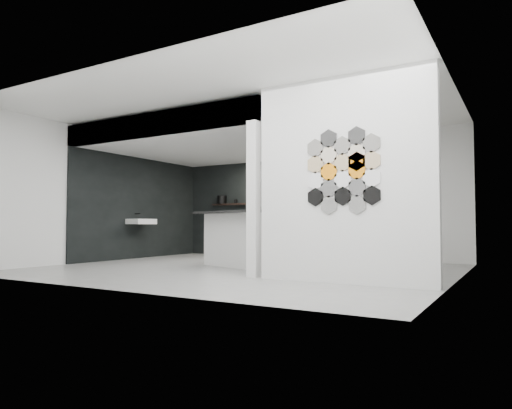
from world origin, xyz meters
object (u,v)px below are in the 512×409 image
(kitchen_island, at_px, (243,238))
(glass_bowl, at_px, (312,199))
(glass_vase, at_px, (314,198))
(stockpot, at_px, (222,200))
(bottle_dark, at_px, (251,199))
(wall_basin, at_px, (141,222))
(kettle, at_px, (299,198))
(partition_panel, at_px, (343,179))
(utensil_cup, at_px, (236,201))

(kitchen_island, distance_m, glass_bowl, 2.70)
(kitchen_island, xyz_separation_m, glass_vase, (0.33, 2.55, 0.86))
(stockpot, bearing_deg, bottle_dark, 0.00)
(kitchen_island, relative_size, bottle_dark, 12.08)
(glass_vase, bearing_deg, wall_basin, -148.65)
(kettle, relative_size, glass_vase, 1.29)
(kettle, xyz_separation_m, glass_vase, (0.37, 0.00, -0.01))
(partition_panel, relative_size, kettle, 16.04)
(bottle_dark, bearing_deg, wall_basin, -129.47)
(kettle, height_order, bottle_dark, bottle_dark)
(partition_panel, relative_size, kitchen_island, 1.31)
(partition_panel, distance_m, glass_bowl, 4.41)
(kettle, bearing_deg, glass_vase, 2.94)
(stockpot, relative_size, glass_vase, 1.86)
(kettle, height_order, glass_bowl, kettle)
(stockpot, xyz_separation_m, glass_vase, (2.59, 0.00, -0.04))
(wall_basin, xyz_separation_m, stockpot, (0.80, 2.07, 0.57))
(wall_basin, relative_size, glass_bowl, 4.92)
(bottle_dark, bearing_deg, kettle, 0.00)
(kitchen_island, relative_size, kettle, 12.20)
(partition_panel, height_order, glass_vase, partition_panel)
(partition_panel, relative_size, glass_bowl, 22.98)
(glass_bowl, distance_m, utensil_cup, 2.12)
(glass_vase, distance_m, bottle_dark, 1.69)
(glass_vase, height_order, bottle_dark, bottle_dark)
(wall_basin, height_order, glass_bowl, glass_bowl)
(kitchen_island, distance_m, glass_vase, 2.71)
(glass_bowl, relative_size, glass_vase, 0.90)
(wall_basin, distance_m, kettle, 3.70)
(kettle, distance_m, glass_bowl, 0.33)
(glass_bowl, bearing_deg, kitchen_island, -96.47)
(partition_panel, distance_m, glass_vase, 4.39)
(stockpot, distance_m, glass_vase, 2.59)
(stockpot, bearing_deg, glass_vase, 0.00)
(kitchen_island, bearing_deg, bottle_dark, 138.51)
(glass_vase, bearing_deg, kitchen_island, -97.39)
(glass_vase, relative_size, bottle_dark, 0.77)
(glass_bowl, relative_size, bottle_dark, 0.69)
(wall_basin, height_order, stockpot, stockpot)
(wall_basin, xyz_separation_m, utensil_cup, (1.23, 2.07, 0.52))
(glass_bowl, xyz_separation_m, glass_vase, (0.04, 0.00, 0.02))
(partition_panel, bearing_deg, glass_vase, 118.23)
(glass_vase, relative_size, utensil_cup, 1.31)
(partition_panel, height_order, glass_bowl, partition_panel)
(partition_panel, relative_size, wall_basin, 4.67)
(stockpot, bearing_deg, kettle, 0.00)
(kettle, bearing_deg, glass_bowl, 2.94)
(glass_vase, bearing_deg, bottle_dark, 180.00)
(wall_basin, distance_m, glass_bowl, 3.97)
(partition_panel, xyz_separation_m, glass_vase, (-2.08, 3.87, -0.01))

